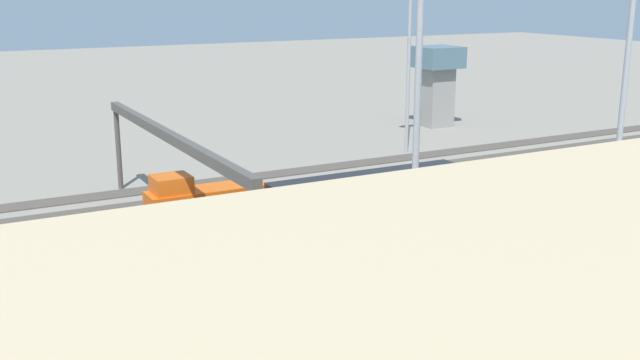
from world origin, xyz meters
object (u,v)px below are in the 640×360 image
control_tower (436,79)px  light_mast_0 (410,2)px  train_on_track_4 (81,246)px  light_mast_1 (629,42)px  train_on_track_5 (604,182)px  train_on_track_3 (204,207)px  signal_gantry (169,145)px  light_mast_3 (419,60)px

control_tower → light_mast_0: bearing=43.1°
light_mast_0 → control_tower: size_ratio=2.48×
train_on_track_4 → light_mast_1: (-38.04, 13.37, 13.75)m
light_mast_1 → control_tower: bearing=-111.7°
train_on_track_5 → light_mast_0: 31.82m
train_on_track_5 → light_mast_0: (3.31, -27.37, 15.89)m
train_on_track_3 → signal_gantry: size_ratio=0.29×
light_mast_3 → signal_gantry: 22.92m
train_on_track_3 → light_mast_3: 24.30m
train_on_track_5 → light_mast_1: 18.19m
train_on_track_3 → control_tower: bearing=-146.6°
light_mast_1 → control_tower: (-19.53, -49.10, -9.05)m
train_on_track_4 → control_tower: 67.92m
light_mast_1 → light_mast_0: bearing=-98.4°
control_tower → train_on_track_4: bearing=31.8°
train_on_track_4 → train_on_track_5: 46.87m
train_on_track_4 → light_mast_3: size_ratio=2.80×
train_on_track_3 → light_mast_1: 35.43m
light_mast_0 → train_on_track_5: bearing=96.9°
train_on_track_3 → control_tower: control_tower is taller
train_on_track_4 → light_mast_1: bearing=160.6°
light_mast_0 → train_on_track_3: bearing=28.3°
train_on_track_5 → control_tower: 42.44m
train_on_track_3 → train_on_track_5: 36.98m
light_mast_1 → light_mast_3: (19.35, 0.49, -0.43)m
light_mast_0 → signal_gantry: 40.49m
control_tower → train_on_track_5: bearing=74.9°
train_on_track_5 → light_mast_0: size_ratio=0.35×
control_tower → light_mast_1: bearing=68.3°
light_mast_0 → light_mast_1: size_ratio=1.16×
signal_gantry → control_tower: 58.13m
train_on_track_5 → control_tower: (-10.96, -40.73, 4.64)m
light_mast_3 → control_tower: 63.60m
train_on_track_3 → signal_gantry: (2.78, 0.00, 5.50)m
train_on_track_4 → light_mast_3: light_mast_3 is taller
train_on_track_5 → signal_gantry: (38.37, -10.00, 5.50)m
light_mast_0 → light_mast_1: bearing=81.6°
signal_gantry → train_on_track_4: bearing=31.3°
train_on_track_5 → control_tower: bearing=-105.1°
light_mast_1 → light_mast_3: size_ratio=1.03×
light_mast_3 → signal_gantry: size_ratio=0.68×
train_on_track_3 → train_on_track_4: bearing=24.4°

